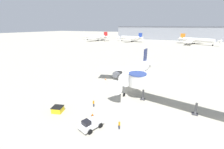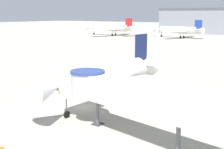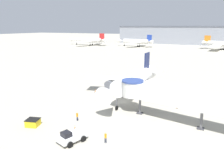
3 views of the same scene
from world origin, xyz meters
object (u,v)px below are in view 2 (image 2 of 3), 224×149
at_px(traffic_cone_starboard_wing, 165,119).
at_px(background_jet_blue_tail, 179,30).
at_px(traffic_cone_port_wing, 60,91).
at_px(background_jet_red_tail, 111,28).
at_px(jet_bridge, 140,97).
at_px(main_airplane, 109,76).

bearing_deg(traffic_cone_starboard_wing, background_jet_blue_tail, 112.98).
bearing_deg(background_jet_blue_tail, traffic_cone_port_wing, 23.01).
xyz_separation_m(traffic_cone_port_wing, background_jet_red_tail, (-74.37, 117.43, 4.17)).
bearing_deg(background_jet_blue_tail, jet_bridge, 30.10).
height_order(main_airplane, traffic_cone_port_wing, main_airplane).
xyz_separation_m(traffic_cone_starboard_wing, background_jet_red_tail, (-94.59, 119.88, 4.24)).
bearing_deg(traffic_cone_starboard_wing, traffic_cone_port_wing, 173.10).
xyz_separation_m(traffic_cone_port_wing, background_jet_blue_tail, (-32.82, 122.62, 3.93)).
height_order(jet_bridge, background_jet_blue_tail, background_jet_blue_tail).
bearing_deg(main_airplane, jet_bridge, -38.23).
relative_size(main_airplane, background_jet_blue_tail, 0.86).
bearing_deg(main_airplane, traffic_cone_starboard_wing, -10.28).
height_order(traffic_cone_port_wing, background_jet_red_tail, background_jet_red_tail).
bearing_deg(jet_bridge, main_airplane, 148.27).
distance_m(traffic_cone_starboard_wing, background_jet_blue_tail, 135.91).
distance_m(main_airplane, traffic_cone_port_wing, 10.83).
xyz_separation_m(jet_bridge, traffic_cone_port_wing, (-20.64, 9.23, -4.19)).
bearing_deg(background_jet_red_tail, traffic_cone_starboard_wing, 40.02).
bearing_deg(background_jet_blue_tail, main_airplane, 27.34).
bearing_deg(background_jet_blue_tail, traffic_cone_starboard_wing, 31.01).
distance_m(traffic_cone_port_wing, background_jet_blue_tail, 127.00).
bearing_deg(traffic_cone_port_wing, traffic_cone_starboard_wing, -6.90).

